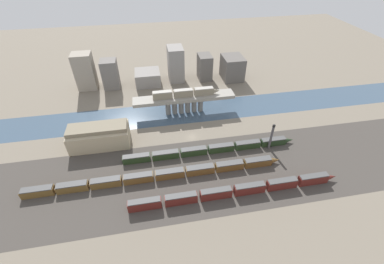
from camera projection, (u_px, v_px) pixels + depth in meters
name	position (u px, v px, depth m)	size (l,w,h in m)	color
ground_plane	(192.00, 137.00, 123.88)	(400.00, 400.00, 0.00)	#756B5B
railbed_yard	(202.00, 174.00, 105.34)	(280.00, 42.00, 0.01)	#423D38
river_water	(184.00, 112.00, 140.99)	(320.00, 21.29, 0.01)	#3D5166
bridge	(184.00, 100.00, 136.36)	(53.62, 8.13, 9.92)	gray
train_on_bridge	(186.00, 93.00, 133.74)	(35.48, 3.10, 4.03)	gray
train_yard_near	(236.00, 191.00, 95.96)	(81.40, 2.64, 4.18)	#5B1E19
train_yard_mid	(158.00, 175.00, 102.38)	(102.85, 3.08, 3.50)	brown
train_yard_far	(211.00, 149.00, 114.63)	(78.31, 2.90, 3.42)	#23381E
warehouse_building	(99.00, 136.00, 116.92)	(26.56, 12.51, 10.42)	tan
signal_tower	(271.00, 137.00, 113.96)	(1.08, 1.08, 13.19)	#4C4C51
city_block_far_left	(85.00, 71.00, 155.94)	(11.28, 9.94, 22.25)	gray
city_block_left	(110.00, 74.00, 158.00)	(9.57, 9.88, 17.82)	slate
city_block_center	(148.00, 78.00, 164.59)	(15.58, 14.95, 8.49)	gray
city_block_right	(176.00, 64.00, 165.24)	(9.60, 13.28, 21.72)	gray
city_block_far_right	(205.00, 67.00, 168.22)	(8.27, 11.90, 16.10)	#605B56
city_block_tall	(232.00, 68.00, 168.75)	(12.94, 15.90, 14.89)	#605B56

